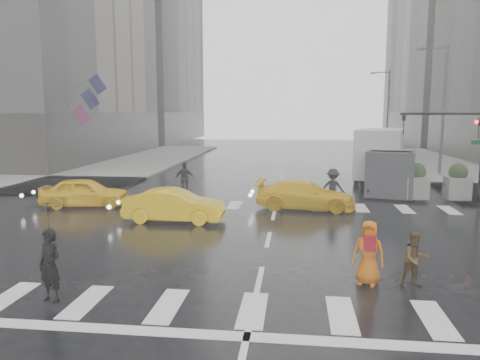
# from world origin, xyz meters

# --- Properties ---
(ground) EXTENTS (120.00, 120.00, 0.00)m
(ground) POSITION_xyz_m (0.00, 0.00, 0.00)
(ground) COLOR black
(ground) RESTS_ON ground
(sidewalk_nw) EXTENTS (35.00, 35.00, 0.15)m
(sidewalk_nw) POSITION_xyz_m (-19.50, 17.50, 0.07)
(sidewalk_nw) COLOR gray
(sidewalk_nw) RESTS_ON ground
(building_nw_far) EXTENTS (26.05, 26.05, 44.00)m
(building_nw_far) POSITION_xyz_m (-29.00, 56.00, 20.19)
(building_nw_far) COLOR #5D5B56
(building_nw_far) RESTS_ON ground
(road_markings) EXTENTS (18.00, 48.00, 0.01)m
(road_markings) POSITION_xyz_m (0.00, 0.00, 0.01)
(road_markings) COLOR silver
(road_markings) RESTS_ON ground
(traffic_signal_pole) EXTENTS (4.45, 0.42, 4.50)m
(traffic_signal_pole) POSITION_xyz_m (9.01, 8.01, 3.22)
(traffic_signal_pole) COLOR black
(traffic_signal_pole) RESTS_ON ground
(street_lamp_near) EXTENTS (2.15, 0.22, 9.00)m
(street_lamp_near) POSITION_xyz_m (10.87, 18.00, 4.95)
(street_lamp_near) COLOR #59595B
(street_lamp_near) RESTS_ON ground
(street_lamp_far) EXTENTS (2.15, 0.22, 9.00)m
(street_lamp_far) POSITION_xyz_m (10.87, 38.00, 4.95)
(street_lamp_far) COLOR #59595B
(street_lamp_far) RESTS_ON ground
(planter_west) EXTENTS (1.10, 1.10, 1.80)m
(planter_west) POSITION_xyz_m (7.00, 8.20, 0.98)
(planter_west) COLOR gray
(planter_west) RESTS_ON ground
(planter_mid) EXTENTS (1.10, 1.10, 1.80)m
(planter_mid) POSITION_xyz_m (9.00, 8.20, 0.98)
(planter_mid) COLOR gray
(planter_mid) RESTS_ON ground
(flag_cluster) EXTENTS (2.87, 3.06, 4.69)m
(flag_cluster) POSITION_xyz_m (-15.08, 18.50, 5.64)
(flag_cluster) COLOR #59595B
(flag_cluster) RESTS_ON ground
(pedestrian_black) EXTENTS (1.21, 1.22, 2.43)m
(pedestrian_black) POSITION_xyz_m (-4.83, -6.05, 1.58)
(pedestrian_black) COLOR black
(pedestrian_black) RESTS_ON ground
(pedestrian_brown) EXTENTS (0.83, 0.73, 1.46)m
(pedestrian_brown) POSITION_xyz_m (4.03, -4.00, 0.73)
(pedestrian_brown) COLOR #4C361B
(pedestrian_brown) RESTS_ON ground
(pedestrian_orange) EXTENTS (0.97, 0.80, 1.70)m
(pedestrian_orange) POSITION_xyz_m (2.85, -4.00, 0.86)
(pedestrian_orange) COLOR #CB5F0E
(pedestrian_orange) RESTS_ON ground
(pedestrian_far_a) EXTENTS (1.11, 0.76, 1.78)m
(pedestrian_far_a) POSITION_xyz_m (-5.04, 8.45, 0.89)
(pedestrian_far_a) COLOR black
(pedestrian_far_a) RESTS_ON ground
(pedestrian_far_b) EXTENTS (1.33, 0.94, 1.85)m
(pedestrian_far_b) POSITION_xyz_m (2.68, 5.97, 0.93)
(pedestrian_far_b) COLOR black
(pedestrian_far_b) RESTS_ON ground
(taxi_front) EXTENTS (4.31, 2.35, 1.39)m
(taxi_front) POSITION_xyz_m (-9.03, 4.77, 0.70)
(taxi_front) COLOR yellow
(taxi_front) RESTS_ON ground
(taxi_mid) EXTENTS (4.11, 1.43, 1.35)m
(taxi_mid) POSITION_xyz_m (-4.02, 2.29, 0.68)
(taxi_mid) COLOR yellow
(taxi_mid) RESTS_ON ground
(taxi_rear) EXTENTS (4.22, 2.25, 1.33)m
(taxi_rear) POSITION_xyz_m (1.39, 5.47, 0.67)
(taxi_rear) COLOR yellow
(taxi_rear) RESTS_ON ground
(box_truck) EXTENTS (2.47, 6.58, 3.50)m
(box_truck) POSITION_xyz_m (5.82, 11.18, 1.87)
(box_truck) COLOR silver
(box_truck) RESTS_ON ground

